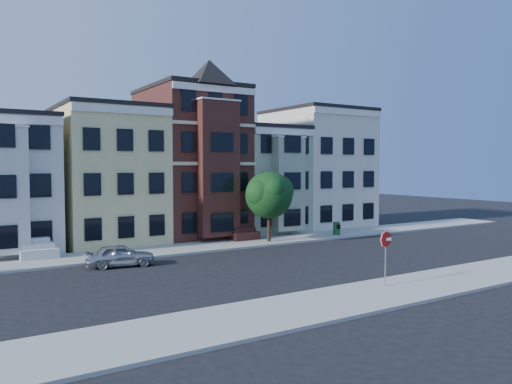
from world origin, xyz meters
TOP-DOWN VIEW (x-y plane):
  - ground at (0.00, 0.00)m, footprint 120.00×120.00m
  - far_sidewalk at (0.00, 8.00)m, footprint 60.00×4.00m
  - near_sidewalk at (0.00, -8.00)m, footprint 60.00×4.00m
  - house_yellow at (-7.00, 14.50)m, footprint 7.00×9.00m
  - house_brown at (0.00, 14.50)m, footprint 7.00×9.00m
  - house_green at (6.50, 14.50)m, footprint 6.00×9.00m
  - house_cream at (13.50, 14.50)m, footprint 8.00×9.00m
  - street_tree at (3.02, 7.22)m, footprint 7.43×7.43m
  - parked_car at (-9.06, 4.61)m, footprint 4.06×2.19m
  - newspaper_box at (9.71, 7.19)m, footprint 0.61×0.58m
  - stop_sign at (-0.07, -7.32)m, footprint 0.82×0.34m

SIDE VIEW (x-z plane):
  - ground at x=0.00m, z-range 0.00..0.00m
  - far_sidewalk at x=0.00m, z-range 0.00..0.15m
  - near_sidewalk at x=0.00m, z-range 0.00..0.15m
  - parked_car at x=-9.06m, z-range 0.00..1.31m
  - newspaper_box at x=9.71m, z-range 0.15..1.21m
  - stop_sign at x=-0.07m, z-range 0.15..3.12m
  - street_tree at x=3.02m, z-range 0.15..6.67m
  - house_green at x=6.50m, z-range 0.00..9.00m
  - house_yellow at x=-7.00m, z-range 0.00..10.00m
  - house_cream at x=13.50m, z-range 0.00..11.00m
  - house_brown at x=0.00m, z-range 0.00..12.00m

